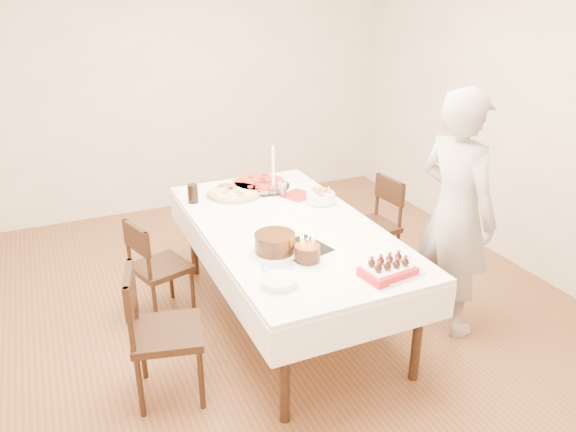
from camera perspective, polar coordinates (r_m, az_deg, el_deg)
name	(u,v)px	position (r m, az deg, el deg)	size (l,w,h in m)	color
floor	(277,318)	(4.21, -1.12, -10.37)	(5.00, 5.00, 0.00)	brown
wall_back	(180,80)	(5.97, -10.92, 13.40)	(4.50, 0.04, 2.70)	silver
wall_right	(536,110)	(4.94, 23.90, 9.84)	(0.04, 5.00, 2.70)	silver
dining_table	(288,273)	(4.03, 0.00, -5.85)	(1.14, 2.14, 0.75)	white
chair_right_savory	(371,227)	(4.72, 8.44, -1.10)	(0.41, 0.41, 0.81)	#321D10
chair_left_savory	(161,267)	(4.18, -12.77, -5.11)	(0.40, 0.40, 0.77)	#321D10
chair_left_dessert	(168,333)	(3.39, -12.13, -11.55)	(0.44, 0.44, 0.85)	#321D10
person	(455,214)	(3.93, 16.63, 0.20)	(0.63, 0.41, 1.71)	#A9A39F
pizza_white	(235,193)	(4.40, -5.45, 2.38)	(0.44, 0.44, 0.04)	beige
pizza_pepperoni	(259,184)	(4.57, -2.95, 3.27)	(0.49, 0.49, 0.04)	red
red_placemat	(298,196)	(4.38, 0.99, 2.10)	(0.22, 0.22, 0.01)	#B21E1E
pasta_bowl	(320,197)	(4.24, 3.32, 1.91)	(0.22, 0.22, 0.07)	white
taper_candle	(273,170)	(4.33, -1.50, 4.65)	(0.09, 0.09, 0.40)	white
shaker_pair	(283,190)	(4.33, -0.47, 2.69)	(0.10, 0.10, 0.12)	white
cola_glass	(193,194)	(4.28, -9.64, 2.26)	(0.08, 0.08, 0.14)	black
layer_cake	(275,243)	(3.46, -1.34, -2.79)	(0.32, 0.32, 0.13)	#331D0C
cake_board	(302,249)	(3.54, 1.42, -3.33)	(0.30, 0.30, 0.01)	black
birthday_cake	(307,247)	(3.36, 1.99, -3.21)	(0.16, 0.16, 0.15)	#3D2010
strawberry_box	(388,270)	(3.27, 10.12, -5.40)	(0.30, 0.20, 0.07)	#B21421
box_lid	(398,274)	(3.31, 11.07, -5.78)	(0.29, 0.19, 0.02)	beige
plate_stack	(279,281)	(3.13, -0.95, -6.65)	(0.21, 0.21, 0.04)	white
china_plate	(277,266)	(3.33, -1.11, -5.08)	(0.20, 0.20, 0.01)	white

